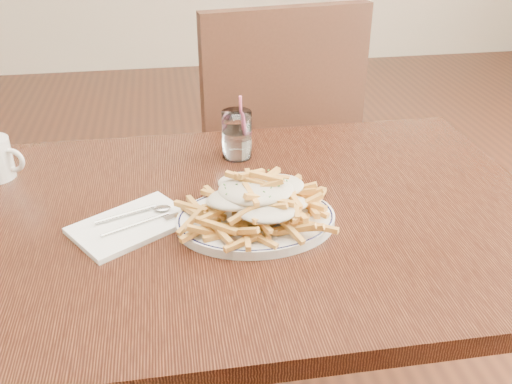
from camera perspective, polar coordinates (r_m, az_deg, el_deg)
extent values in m
cube|color=black|center=(1.12, -1.14, -2.73)|extent=(1.20, 0.80, 0.04)
cylinder|color=black|center=(1.67, -22.13, -8.84)|extent=(0.05, 0.05, 0.71)
cylinder|color=black|center=(1.76, 15.38, -5.54)|extent=(0.05, 0.05, 0.71)
cube|color=black|center=(1.92, 0.46, 3.18)|extent=(0.54, 0.54, 0.05)
cube|color=black|center=(1.62, 2.93, 9.00)|extent=(0.48, 0.12, 0.52)
cylinder|color=black|center=(2.26, 3.68, 0.23)|extent=(0.04, 0.04, 0.46)
cylinder|color=black|center=(2.16, -6.39, -1.38)|extent=(0.04, 0.04, 0.46)
cylinder|color=black|center=(1.95, 8.03, -5.26)|extent=(0.04, 0.04, 0.46)
cylinder|color=black|center=(1.83, -3.63, -7.53)|extent=(0.04, 0.04, 0.46)
torus|color=black|center=(1.06, 0.00, -2.60)|extent=(0.33, 0.33, 0.01)
ellipsoid|color=beige|center=(1.03, 0.00, 0.43)|extent=(0.21, 0.17, 0.03)
cube|color=white|center=(1.08, -12.36, -3.23)|extent=(0.25, 0.23, 0.01)
cylinder|color=white|center=(1.31, -1.93, 5.76)|extent=(0.07, 0.07, 0.11)
cylinder|color=white|center=(1.32, -1.92, 4.85)|extent=(0.06, 0.06, 0.06)
cylinder|color=#E95889|center=(1.31, -1.51, 6.81)|extent=(0.01, 0.04, 0.15)
torus|color=white|center=(1.32, -23.17, 2.94)|extent=(0.06, 0.03, 0.06)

